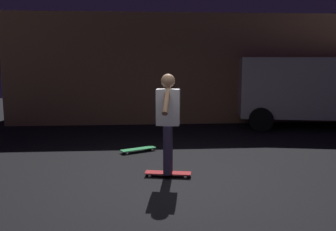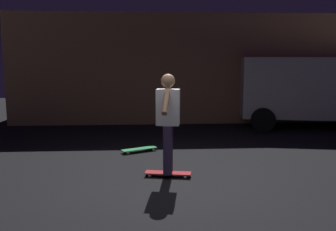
# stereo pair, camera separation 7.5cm
# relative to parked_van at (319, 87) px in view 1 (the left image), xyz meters

# --- Properties ---
(ground_plane) EXTENTS (28.00, 28.00, 0.00)m
(ground_plane) POSITION_rel_parked_van_xyz_m (-4.73, -5.01, -1.16)
(ground_plane) COLOR black
(low_building) EXTENTS (11.12, 4.12, 3.35)m
(low_building) POSITION_rel_parked_van_xyz_m (-3.71, 2.77, 0.52)
(low_building) COLOR #AD7F56
(low_building) RESTS_ON ground_plane
(parked_van) EXTENTS (4.87, 2.94, 2.03)m
(parked_van) POSITION_rel_parked_van_xyz_m (0.00, 0.00, 0.00)
(parked_van) COLOR silver
(parked_van) RESTS_ON ground_plane
(skateboard_ridden) EXTENTS (0.80, 0.34, 0.07)m
(skateboard_ridden) POSITION_rel_parked_van_xyz_m (-4.77, -4.41, -1.11)
(skateboard_ridden) COLOR #AD1E23
(skateboard_ridden) RESTS_ON ground_plane
(skateboard_spare) EXTENTS (0.79, 0.53, 0.07)m
(skateboard_spare) POSITION_rel_parked_van_xyz_m (-5.29, -2.67, -1.11)
(skateboard_spare) COLOR green
(skateboard_spare) RESTS_ON ground_plane
(skater) EXTENTS (0.41, 0.98, 1.67)m
(skater) POSITION_rel_parked_van_xyz_m (-4.77, -4.41, -0.12)
(skater) COLOR #382D4C
(skater) RESTS_ON skateboard_ridden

